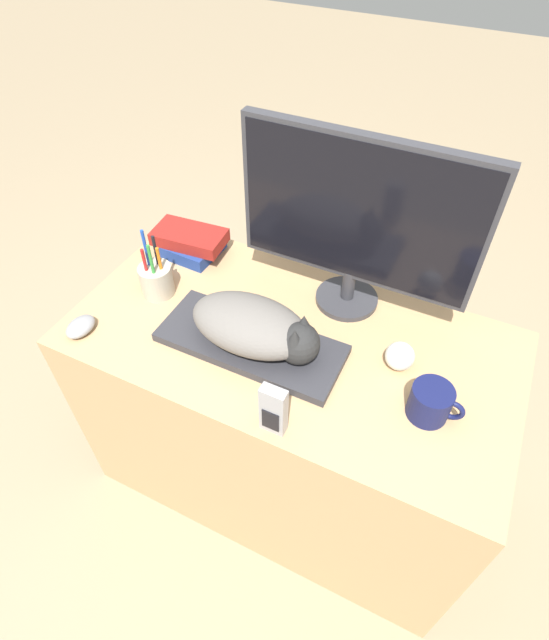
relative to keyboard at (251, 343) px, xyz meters
The scene contains 11 objects.
ground_plane 0.78m from the keyboard, 71.44° to the right, with size 12.00×12.00×0.00m, color #998466.
desk 0.39m from the keyboard, 42.37° to the left, with size 1.17×0.61×0.73m.
keyboard is the anchor object (origin of this frame).
cat 0.07m from the keyboard, ahead, with size 0.34×0.18×0.12m.
monitor 0.41m from the keyboard, 58.73° to the left, with size 0.61×0.17×0.49m.
computer_mouse 0.45m from the keyboard, 160.75° to the right, with size 0.06×0.09×0.04m.
coffee_mug 0.46m from the keyboard, ahead, with size 0.12×0.09×0.09m.
pen_cup 0.34m from the keyboard, 168.70° to the left, with size 0.09×0.09×0.20m.
baseball 0.37m from the keyboard, 16.14° to the left, with size 0.07×0.07×0.07m.
phone 0.26m from the keyboard, 50.51° to the right, with size 0.06×0.03×0.14m.
book_stack 0.44m from the keyboard, 142.73° to the left, with size 0.23×0.15×0.08m.
Camera 1 is at (0.35, -0.50, 1.70)m, focal length 28.00 mm.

